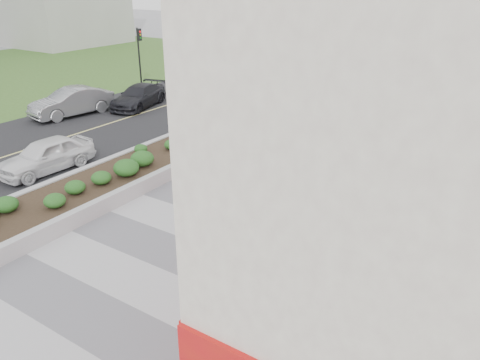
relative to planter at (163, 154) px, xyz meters
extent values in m
plane|color=gray|center=(5.50, -7.00, -0.42)|extent=(160.00, 160.00, 0.00)
cube|color=#A8A8AD|center=(5.50, -4.00, -0.41)|extent=(8.00, 36.00, 0.01)
cube|color=red|center=(9.52, 2.00, 1.08)|extent=(0.12, 24.00, 3.00)
cube|color=#9E9EA0|center=(0.00, 8.85, -0.14)|extent=(3.00, 0.30, 0.55)
cube|color=#9E9EA0|center=(-1.35, 0.00, -0.14)|extent=(0.30, 18.00, 0.55)
cube|color=#9E9EA0|center=(1.35, 0.00, -0.14)|extent=(0.30, 18.00, 0.55)
cube|color=#2D2116|center=(0.00, 0.00, -0.17)|extent=(2.40, 17.40, 0.50)
cube|color=black|center=(-6.50, 0.00, -0.42)|extent=(10.00, 40.00, 0.00)
cylinder|color=black|center=(-1.80, 10.50, 1.68)|extent=(0.12, 0.12, 4.20)
cube|color=black|center=(-1.62, 10.50, 3.33)|extent=(0.18, 0.28, 0.80)
cylinder|color=black|center=(-11.00, 10.00, 1.68)|extent=(0.12, 0.12, 4.20)
cube|color=black|center=(-10.82, 10.00, 3.33)|extent=(0.18, 0.28, 0.80)
cylinder|color=#595654|center=(6.00, -4.00, -0.42)|extent=(0.44, 0.44, 0.01)
cube|color=black|center=(5.05, 3.71, -0.35)|extent=(0.35, 0.75, 0.02)
imported|color=#26252A|center=(5.05, 3.71, 0.23)|extent=(0.47, 0.36, 1.15)
sphere|color=blue|center=(5.05, 3.71, 0.76)|extent=(0.23, 0.23, 0.23)
imported|color=white|center=(-3.45, -3.23, 0.26)|extent=(1.82, 4.08, 1.36)
imported|color=gray|center=(-9.51, 2.87, 0.36)|extent=(2.41, 4.94, 1.56)
imported|color=black|center=(-7.65, 6.34, 0.24)|extent=(2.86, 4.83, 1.31)
camera|label=1|loc=(13.01, -13.85, 6.99)|focal=35.00mm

